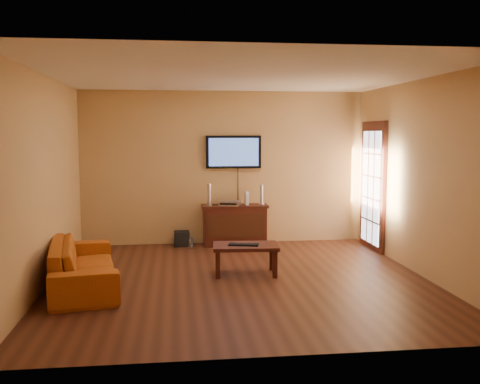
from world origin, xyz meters
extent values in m
plane|color=#391A0F|center=(0.00, 0.00, 0.00)|extent=(5.00, 5.00, 0.00)
plane|color=tan|center=(0.00, 2.50, 1.35)|extent=(5.00, 0.00, 5.00)
plane|color=tan|center=(-2.50, 0.00, 1.35)|extent=(0.00, 5.00, 5.00)
plane|color=tan|center=(2.50, 0.00, 1.35)|extent=(0.00, 5.00, 5.00)
plane|color=white|center=(0.00, 0.00, 2.70)|extent=(5.00, 5.00, 0.00)
cube|color=#35120C|center=(2.46, 1.70, 1.05)|extent=(0.06, 1.02, 2.22)
cube|color=white|center=(2.42, 1.70, 1.05)|extent=(0.01, 0.79, 1.89)
cube|color=#35120C|center=(0.17, 2.28, 0.33)|extent=(1.09, 0.41, 0.67)
cube|color=black|center=(0.17, 2.07, 0.37)|extent=(1.00, 0.02, 0.40)
cube|color=#35120C|center=(0.17, 2.28, 0.69)|extent=(1.15, 0.44, 0.04)
cube|color=black|center=(0.17, 2.46, 1.63)|extent=(0.98, 0.07, 0.58)
cube|color=#4162AB|center=(0.17, 2.42, 1.63)|extent=(0.88, 0.01, 0.49)
cube|color=#35120C|center=(0.10, 0.28, 0.40)|extent=(0.93, 0.60, 0.05)
cube|color=#35120C|center=(-0.30, 0.10, 0.19)|extent=(0.06, 0.06, 0.37)
cube|color=#35120C|center=(0.47, 0.04, 0.19)|extent=(0.06, 0.06, 0.37)
cube|color=#35120C|center=(-0.27, 0.51, 0.19)|extent=(0.06, 0.06, 0.37)
cube|color=#35120C|center=(0.50, 0.46, 0.19)|extent=(0.06, 0.06, 0.37)
imported|color=#B05113|center=(-2.04, -0.08, 0.39)|extent=(0.92, 2.08, 0.78)
cylinder|color=silver|center=(-0.28, 2.25, 0.72)|extent=(0.10, 0.10, 0.02)
cylinder|color=silver|center=(-0.28, 2.25, 0.91)|extent=(0.06, 0.06, 0.36)
cylinder|color=silver|center=(0.65, 2.31, 0.72)|extent=(0.09, 0.09, 0.01)
cylinder|color=silver|center=(0.65, 2.31, 0.89)|extent=(0.05, 0.05, 0.33)
cube|color=silver|center=(0.08, 2.24, 0.75)|extent=(0.41, 0.35, 0.08)
cube|color=white|center=(0.38, 2.29, 0.83)|extent=(0.06, 0.18, 0.24)
cube|color=black|center=(-0.76, 2.30, 0.13)|extent=(0.27, 0.27, 0.26)
cylinder|color=white|center=(-0.61, 2.01, 0.10)|extent=(0.07, 0.07, 0.19)
sphere|color=white|center=(-0.61, 2.01, 0.20)|extent=(0.04, 0.04, 0.04)
cube|color=black|center=(0.07, 0.24, 0.43)|extent=(0.44, 0.25, 0.02)
cube|color=black|center=(0.07, 0.24, 0.44)|extent=(0.29, 0.17, 0.01)
camera|label=1|loc=(-0.86, -6.95, 1.95)|focal=40.00mm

